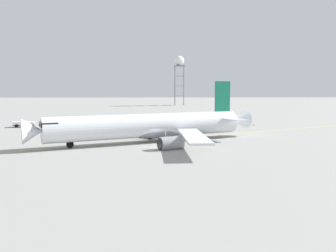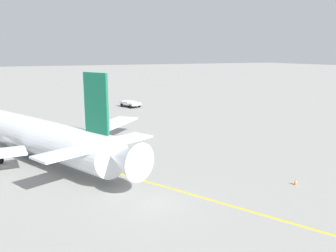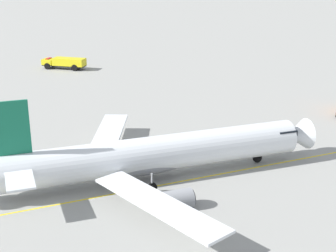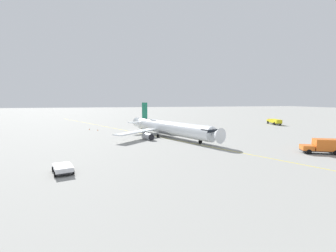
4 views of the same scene
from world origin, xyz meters
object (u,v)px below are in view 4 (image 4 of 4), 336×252
(airliner_main, at_px, (169,128))
(catering_truck_truck, at_px, (323,146))
(pushback_tug_truck, at_px, (63,168))
(fire_tender_truck, at_px, (274,121))
(safety_cone_near, at_px, (98,130))
(safety_cone_mid, at_px, (89,129))

(airliner_main, height_order, catering_truck_truck, airliner_main)
(airliner_main, bearing_deg, pushback_tug_truck, -62.01)
(pushback_tug_truck, bearing_deg, fire_tender_truck, -72.72)
(airliner_main, bearing_deg, catering_truck_truck, 18.98)
(pushback_tug_truck, relative_size, catering_truck_truck, 0.66)
(pushback_tug_truck, relative_size, fire_tender_truck, 0.52)
(pushback_tug_truck, distance_m, fire_tender_truck, 97.33)
(pushback_tug_truck, height_order, safety_cone_near, pushback_tug_truck)
(fire_tender_truck, distance_m, safety_cone_near, 77.87)
(airliner_main, relative_size, pushback_tug_truck, 7.28)
(fire_tender_truck, xyz_separation_m, safety_cone_near, (3.53, -77.78, -1.25))
(safety_cone_mid, bearing_deg, fire_tender_truck, 90.26)
(fire_tender_truck, xyz_separation_m, safety_cone_mid, (0.37, -81.01, -1.25))
(pushback_tug_truck, height_order, safety_cone_mid, pushback_tug_truck)
(catering_truck_truck, xyz_separation_m, safety_cone_near, (-50.16, -48.57, -1.38))
(airliner_main, bearing_deg, safety_cone_mid, -157.68)
(safety_cone_near, bearing_deg, airliner_main, 45.97)
(fire_tender_truck, height_order, catering_truck_truck, catering_truck_truck)
(fire_tender_truck, distance_m, catering_truck_truck, 61.12)
(airliner_main, relative_size, catering_truck_truck, 4.79)
(fire_tender_truck, bearing_deg, airliner_main, 125.60)
(pushback_tug_truck, distance_m, safety_cone_near, 52.08)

